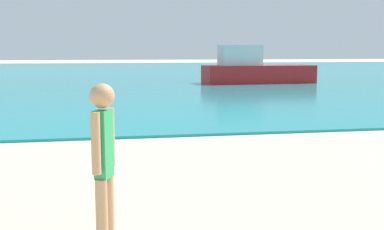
{
  "coord_description": "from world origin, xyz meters",
  "views": [
    {
      "loc": [
        -1.6,
        3.68,
        1.83
      ],
      "look_at": [
        -0.49,
        9.67,
        0.99
      ],
      "focal_mm": 43.53,
      "sensor_mm": 36.0,
      "label": 1
    }
  ],
  "objects": [
    {
      "name": "water",
      "position": [
        0.0,
        43.35,
        0.03
      ],
      "size": [
        160.0,
        60.0,
        0.06
      ],
      "primitive_type": "cube",
      "color": "teal",
      "rests_on": "ground"
    },
    {
      "name": "boat_near",
      "position": [
        6.51,
        28.48,
        0.78
      ],
      "size": [
        6.18,
        2.2,
        2.08
      ],
      "rotation": [
        0.0,
        0.0,
        0.04
      ],
      "color": "red",
      "rests_on": "water"
    },
    {
      "name": "person_standing",
      "position": [
        -1.63,
        7.6,
        0.89
      ],
      "size": [
        0.21,
        0.34,
        1.57
      ],
      "rotation": [
        0.0,
        0.0,
        1.14
      ],
      "color": "tan",
      "rests_on": "ground"
    }
  ]
}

